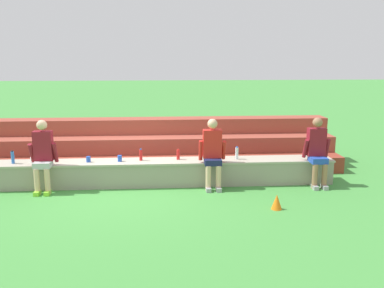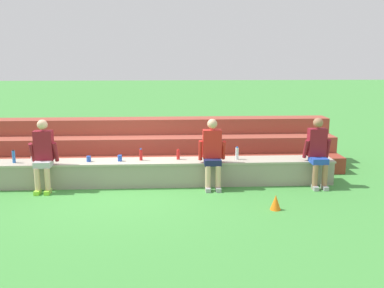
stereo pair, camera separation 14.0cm
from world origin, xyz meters
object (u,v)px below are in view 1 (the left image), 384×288
Objects in this scene: plastic_cup_left_end at (120,158)px; water_bottle_center_gap at (237,153)px; person_far_left at (43,154)px; person_left_of_center at (213,152)px; sports_cone at (277,202)px; water_bottle_mid_left at (178,155)px; plastic_cup_middle at (88,159)px; person_center at (317,150)px; water_bottle_mid_right at (13,157)px; water_bottle_near_left at (141,155)px; plastic_cup_right_end at (32,160)px.

water_bottle_center_gap is at bearing 0.65° from plastic_cup_left_end.
person_far_left is 3.40m from person_left_of_center.
person_far_left is at bearing 163.37° from sports_cone.
plastic_cup_middle is (-1.87, -0.09, -0.05)m from water_bottle_mid_left.
person_center is (5.60, 0.01, -0.01)m from person_far_left.
water_bottle_mid_left is 3.40m from water_bottle_mid_right.
water_bottle_mid_left is 0.89× the size of water_bottle_near_left.
person_far_left is 12.79× the size of plastic_cup_right_end.
plastic_cup_right_end is (-3.72, 0.34, -0.19)m from person_left_of_center.
water_bottle_mid_right is at bearing -170.12° from plastic_cup_right_end.
person_far_left is 3.98m from water_bottle_center_gap.
person_far_left is 5.72× the size of water_bottle_near_left.
person_left_of_center is 1.77m from sports_cone.
plastic_cup_left_end is (2.17, 0.02, -0.07)m from water_bottle_mid_right.
water_bottle_near_left is 2.24× the size of plastic_cup_right_end.
plastic_cup_middle is at bearing 176.69° from person_center.
person_center reaches higher than plastic_cup_right_end.
water_bottle_mid_right is at bearing -178.23° from water_bottle_mid_left.
person_left_of_center is 5.30× the size of sports_cone.
sports_cone is at bearing -19.27° from plastic_cup_right_end.
person_far_left is at bearing -169.81° from water_bottle_near_left.
person_center is 11.23× the size of plastic_cup_left_end.
person_far_left is at bearing 179.99° from person_left_of_center.
plastic_cup_middle is (-1.08, -0.06, -0.06)m from water_bottle_near_left.
person_center is at bearing 0.09° from person_far_left.
person_left_of_center is 5.26× the size of water_bottle_center_gap.
person_left_of_center is at bearing -0.01° from person_far_left.
person_left_of_center reaches higher than sports_cone.
water_bottle_mid_left is at bearing 151.44° from person_left_of_center.
plastic_cup_left_end is at bearing 151.17° from sports_cone.
water_bottle_mid_right reaches higher than plastic_cup_middle.
person_left_of_center reaches higher than water_bottle_mid_left.
water_bottle_mid_left is at bearing 135.08° from sports_cone.
person_center is 5.31× the size of sports_cone.
plastic_cup_middle is (-0.64, -0.01, -0.01)m from plastic_cup_left_end.
person_center is at bearing -3.95° from plastic_cup_left_end.
sports_cone is (4.72, -1.65, -0.45)m from plastic_cup_right_end.
person_far_left reaches higher than water_bottle_mid_left.
water_bottle_mid_left is at bearing 177.54° from water_bottle_center_gap.
plastic_cup_left_end is 0.65m from plastic_cup_middle.
person_far_left is 0.75m from water_bottle_mid_right.
water_bottle_mid_left is at bearing 0.77° from plastic_cup_right_end.
water_bottle_mid_left is 3.03m from plastic_cup_right_end.
water_bottle_center_gap is at bearing 169.19° from person_center.
person_center is 6.36× the size of water_bottle_mid_left.
person_left_of_center is at bearing -5.17° from plastic_cup_right_end.
person_center is 4.78m from plastic_cup_middle.
plastic_cup_left_end is (-0.44, -0.05, -0.06)m from water_bottle_near_left.
plastic_cup_right_end is at bearing 9.88° from water_bottle_mid_right.
water_bottle_center_gap is 2.04m from water_bottle_near_left.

